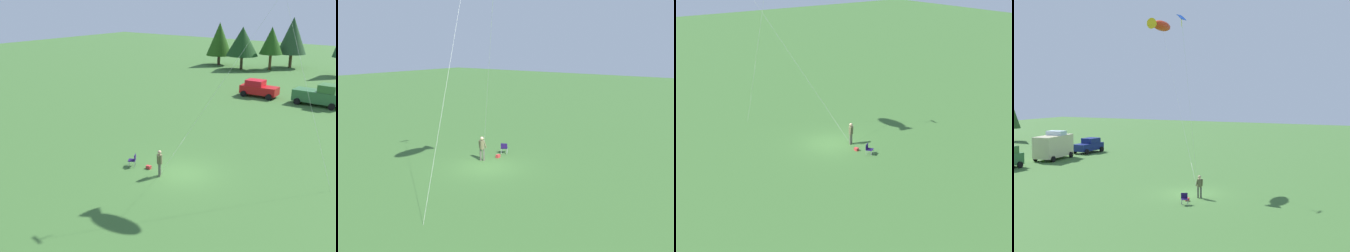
{
  "view_description": "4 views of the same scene",
  "coord_description": "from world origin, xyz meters",
  "views": [
    {
      "loc": [
        13.19,
        -19.16,
        10.82
      ],
      "look_at": [
        -2.4,
        1.53,
        2.36
      ],
      "focal_mm": 42.0,
      "sensor_mm": 36.0,
      "label": 1
    },
    {
      "loc": [
        19.31,
        16.3,
        8.15
      ],
      "look_at": [
        -0.38,
        1.36,
        2.94
      ],
      "focal_mm": 42.0,
      "sensor_mm": 36.0,
      "label": 2
    },
    {
      "loc": [
        -28.01,
        19.22,
        14.44
      ],
      "look_at": [
        -2.31,
        0.41,
        2.28
      ],
      "focal_mm": 50.0,
      "sensor_mm": 36.0,
      "label": 3
    },
    {
      "loc": [
        -33.27,
        -15.28,
        8.24
      ],
      "look_at": [
        -0.62,
        0.44,
        5.43
      ],
      "focal_mm": 50.0,
      "sensor_mm": 36.0,
      "label": 4
    }
  ],
  "objects": [
    {
      "name": "person_kite_flyer",
      "position": [
        -1.0,
        -1.23,
        1.02
      ],
      "size": [
        0.47,
        0.54,
        1.74
      ],
      "rotation": [
        0.0,
        0.0,
        3.65
      ],
      "color": "#525445",
      "rests_on": "ground"
    },
    {
      "name": "kite_diamond_blue",
      "position": [
        3.87,
        2.55,
        13.63
      ],
      "size": [
        5.17,
        1.06,
        14.73
      ],
      "color": "blue",
      "rests_on": "ground"
    },
    {
      "name": "folding_chair",
      "position": [
        -3.37,
        -1.08,
        0.49
      ],
      "size": [
        0.66,
        0.66,
        0.82
      ],
      "rotation": [
        0.0,
        0.0,
        3.69
      ],
      "color": "#1E1046",
      "rests_on": "ground"
    },
    {
      "name": "van_camper_beige",
      "position": [
        9.79,
        22.38,
        1.64
      ],
      "size": [
        5.67,
        3.25,
        3.34
      ],
      "rotation": [
        0.0,
        0.0,
        0.15
      ],
      "color": "beige",
      "rests_on": "ground"
    },
    {
      "name": "ground_plane",
      "position": [
        0.0,
        0.0,
        0.0
      ],
      "size": [
        160.0,
        160.0,
        0.0
      ],
      "primitive_type": "plane",
      "color": "#38632C"
    },
    {
      "name": "car_navy_hatch",
      "position": [
        16.46,
        22.25,
        0.95
      ],
      "size": [
        4.28,
        2.37,
        1.89
      ],
      "rotation": [
        0.0,
        0.0,
        -0.05
      ],
      "color": "navy",
      "rests_on": "ground"
    },
    {
      "name": "backpack_on_grass",
      "position": [
        -2.26,
        -0.79,
        0.11
      ],
      "size": [
        0.33,
        0.24,
        0.22
      ],
      "primitive_type": "cube",
      "rotation": [
        0.0,
        0.0,
        3.21
      ],
      "color": "#BC3230",
      "rests_on": "ground"
    },
    {
      "name": "kite_large_fish",
      "position": [
        5.1,
        5.45,
        14.15
      ],
      "size": [
        8.06,
        7.25,
        14.64
      ],
      "color": "red",
      "rests_on": "ground"
    }
  ]
}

